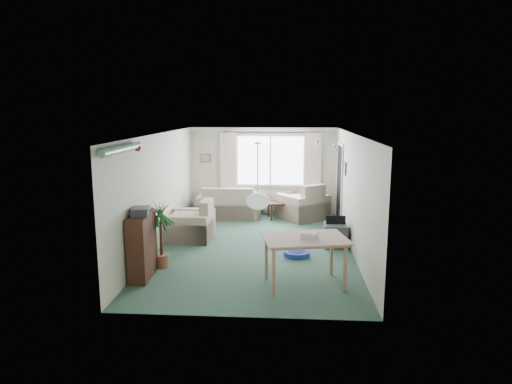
# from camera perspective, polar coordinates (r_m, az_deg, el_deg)

# --- Properties ---
(ground) EXTENTS (6.50, 6.50, 0.00)m
(ground) POSITION_cam_1_polar(r_m,az_deg,el_deg) (9.70, -0.12, -7.02)
(ground) COLOR #2F4F3E
(window) EXTENTS (1.80, 0.03, 1.30)m
(window) POSITION_cam_1_polar(r_m,az_deg,el_deg) (12.55, 1.81, 3.96)
(window) COLOR white
(curtain_rod) EXTENTS (2.60, 0.03, 0.03)m
(curtain_rod) POSITION_cam_1_polar(r_m,az_deg,el_deg) (12.40, 1.82, 7.46)
(curtain_rod) COLOR black
(curtain_left) EXTENTS (0.45, 0.08, 2.00)m
(curtain_left) POSITION_cam_1_polar(r_m,az_deg,el_deg) (12.57, -3.46, 2.90)
(curtain_left) COLOR beige
(curtain_right) EXTENTS (0.45, 0.08, 2.00)m
(curtain_right) POSITION_cam_1_polar(r_m,az_deg,el_deg) (12.49, 7.08, 2.79)
(curtain_right) COLOR beige
(radiator) EXTENTS (1.20, 0.10, 0.55)m
(radiator) POSITION_cam_1_polar(r_m,az_deg,el_deg) (12.68, 1.78, -1.01)
(radiator) COLOR white
(doorway) EXTENTS (0.03, 0.95, 2.00)m
(doorway) POSITION_cam_1_polar(r_m,az_deg,el_deg) (11.66, 10.41, 0.83)
(doorway) COLOR black
(pendant_lamp) EXTENTS (0.36, 0.36, 0.36)m
(pendant_lamp) POSITION_cam_1_polar(r_m,az_deg,el_deg) (7.09, 0.20, -1.16)
(pendant_lamp) COLOR white
(tinsel_garland) EXTENTS (1.60, 1.60, 0.12)m
(tinsel_garland) POSITION_cam_1_polar(r_m,az_deg,el_deg) (7.41, -16.44, 5.18)
(tinsel_garland) COLOR #196626
(bauble_cluster_a) EXTENTS (0.20, 0.20, 0.20)m
(bauble_cluster_a) POSITION_cam_1_polar(r_m,az_deg,el_deg) (10.17, 7.60, 6.46)
(bauble_cluster_a) COLOR silver
(bauble_cluster_b) EXTENTS (0.20, 0.20, 0.20)m
(bauble_cluster_b) POSITION_cam_1_polar(r_m,az_deg,el_deg) (9.01, 10.00, 5.90)
(bauble_cluster_b) COLOR silver
(wall_picture_back) EXTENTS (0.28, 0.03, 0.22)m
(wall_picture_back) POSITION_cam_1_polar(r_m,az_deg,el_deg) (12.73, -6.33, 4.22)
(wall_picture_back) COLOR brown
(wall_picture_right) EXTENTS (0.03, 0.24, 0.30)m
(wall_picture_right) POSITION_cam_1_polar(r_m,az_deg,el_deg) (10.60, 11.09, 2.87)
(wall_picture_right) COLOR brown
(sofa) EXTENTS (1.74, 0.96, 0.86)m
(sofa) POSITION_cam_1_polar(r_m,az_deg,el_deg) (12.33, -3.39, -1.21)
(sofa) COLOR beige
(sofa) RESTS_ON ground
(armchair_corner) EXTENTS (1.48, 1.46, 0.97)m
(armchair_corner) POSITION_cam_1_polar(r_m,az_deg,el_deg) (12.20, 5.91, -1.10)
(armchair_corner) COLOR #BAAA8D
(armchair_corner) RESTS_ON ground
(armchair_left) EXTENTS (0.99, 1.04, 0.90)m
(armchair_left) POSITION_cam_1_polar(r_m,az_deg,el_deg) (10.34, -8.23, -3.43)
(armchair_left) COLOR beige
(armchair_left) RESTS_ON ground
(coffee_table) EXTENTS (1.10, 0.75, 0.45)m
(coffee_table) POSITION_cam_1_polar(r_m,az_deg,el_deg) (12.27, 3.84, -2.23)
(coffee_table) COLOR black
(coffee_table) RESTS_ON ground
(photo_frame) EXTENTS (0.12, 0.02, 0.16)m
(photo_frame) POSITION_cam_1_polar(r_m,az_deg,el_deg) (12.27, 3.41, -0.77)
(photo_frame) COLOR #4C2F27
(photo_frame) RESTS_ON coffee_table
(bookshelf) EXTENTS (0.35, 0.93, 1.12)m
(bookshelf) POSITION_cam_1_polar(r_m,az_deg,el_deg) (8.19, -14.06, -6.55)
(bookshelf) COLOR black
(bookshelf) RESTS_ON ground
(hifi_box) EXTENTS (0.34, 0.40, 0.14)m
(hifi_box) POSITION_cam_1_polar(r_m,az_deg,el_deg) (7.95, -14.29, -2.37)
(hifi_box) COLOR #303135
(hifi_box) RESTS_ON bookshelf
(houseplant) EXTENTS (0.59, 0.59, 1.26)m
(houseplant) POSITION_cam_1_polar(r_m,az_deg,el_deg) (8.59, -11.82, -5.18)
(houseplant) COLOR #21622F
(houseplant) RESTS_ON ground
(dining_table) EXTENTS (1.41, 1.08, 0.79)m
(dining_table) POSITION_cam_1_polar(r_m,az_deg,el_deg) (7.71, 6.06, -8.64)
(dining_table) COLOR #987D52
(dining_table) RESTS_ON ground
(gift_box) EXTENTS (0.30, 0.27, 0.12)m
(gift_box) POSITION_cam_1_polar(r_m,az_deg,el_deg) (7.52, 6.70, -5.49)
(gift_box) COLOR silver
(gift_box) RESTS_ON dining_table
(tv_cube) EXTENTS (0.50, 0.54, 0.49)m
(tv_cube) POSITION_cam_1_polar(r_m,az_deg,el_deg) (9.90, 9.89, -5.33)
(tv_cube) COLOR #37373C
(tv_cube) RESTS_ON ground
(pet_bed) EXTENTS (0.66, 0.66, 0.10)m
(pet_bed) POSITION_cam_1_polar(r_m,az_deg,el_deg) (9.21, 5.09, -7.67)
(pet_bed) COLOR #1F4E92
(pet_bed) RESTS_ON ground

